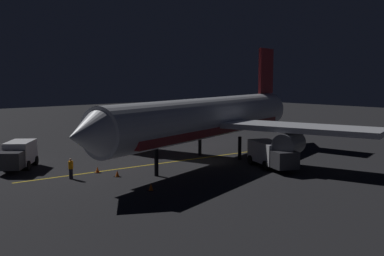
{
  "coord_description": "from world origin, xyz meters",
  "views": [
    {
      "loc": [
        -32.74,
        31.46,
        8.48
      ],
      "look_at": [
        0.0,
        2.0,
        3.5
      ],
      "focal_mm": 42.89,
      "sensor_mm": 36.0,
      "label": 1
    }
  ],
  "objects": [
    {
      "name": "traffic_cone_near_left",
      "position": [
        -5.87,
        11.4,
        0.25
      ],
      "size": [
        0.5,
        0.5,
        0.55
      ],
      "color": "#EA590F",
      "rests_on": "ground_plane"
    },
    {
      "name": "baggage_truck",
      "position": [
        8.61,
        15.62,
        1.26
      ],
      "size": [
        5.52,
        5.04,
        2.51
      ],
      "color": "silver",
      "rests_on": "ground_plane"
    },
    {
      "name": "ground_plane",
      "position": [
        0.0,
        0.0,
        -0.1
      ],
      "size": [
        180.0,
        180.0,
        0.2
      ],
      "primitive_type": "cube",
      "color": "black"
    },
    {
      "name": "traffic_cone_near_right",
      "position": [
        -0.13,
        10.65,
        0.25
      ],
      "size": [
        0.5,
        0.5,
        0.55
      ],
      "color": "#EA590F",
      "rests_on": "ground_plane"
    },
    {
      "name": "traffic_cone_under_wing",
      "position": [
        2.43,
        11.06,
        0.25
      ],
      "size": [
        0.5,
        0.5,
        0.55
      ],
      "color": "#EA590F",
      "rests_on": "ground_plane"
    },
    {
      "name": "ground_crew_worker",
      "position": [
        1.72,
        13.97,
        0.89
      ],
      "size": [
        0.4,
        0.4,
        1.74
      ],
      "color": "black",
      "rests_on": "ground_plane"
    },
    {
      "name": "apron_guide_stripe",
      "position": [
        2.11,
        4.0,
        0.0
      ],
      "size": [
        2.96,
        28.4,
        0.01
      ],
      "primitive_type": "cube",
      "rotation": [
        0.0,
        0.0,
        -0.1
      ],
      "color": "gold",
      "rests_on": "ground_plane"
    },
    {
      "name": "airliner",
      "position": [
        0.15,
        -0.58,
        4.18
      ],
      "size": [
        33.03,
        36.8,
        11.88
      ],
      "color": "silver",
      "rests_on": "ground_plane"
    },
    {
      "name": "catering_truck",
      "position": [
        -6.49,
        -2.02,
        1.24
      ],
      "size": [
        6.56,
        4.38,
        2.39
      ],
      "color": "silver",
      "rests_on": "ground_plane"
    }
  ]
}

